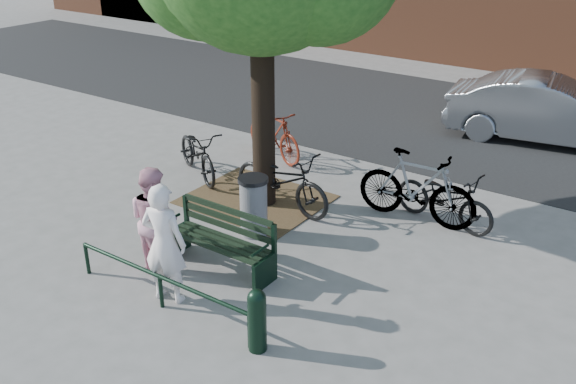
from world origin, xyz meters
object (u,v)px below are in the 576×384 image
Objects in this scene: bicycle_c at (282,180)px; person_left at (164,243)px; park_bench at (222,238)px; litter_bin at (254,206)px; person_right at (154,219)px; bollard at (257,318)px; parked_car at (548,110)px.

person_left is at bearing -168.16° from bicycle_c.
park_bench is 1.74× the size of litter_bin.
bicycle_c is at bearing 101.08° from park_bench.
litter_bin reaches higher than park_bench.
person_right reaches higher than bollard.
person_left reaches higher than bicycle_c.
park_bench is 1.01× the size of person_left.
park_bench is at bearing 141.93° from bollard.
litter_bin is at bearing -164.71° from bicycle_c.
bicycle_c reaches higher than litter_bin.
person_right is at bearing 150.16° from parked_car.
person_right is (-0.71, 0.51, -0.06)m from person_left.
person_left is 1.72× the size of litter_bin.
person_right is 9.46m from parked_car.
person_left is 3.23m from bicycle_c.
park_bench is 1.08× the size of person_right.
bollard is (1.60, -1.25, -0.02)m from park_bench.
person_left reaches higher than person_right.
person_right is 1.76m from litter_bin.
park_bench is 8.68m from parked_car.
litter_bin is at bearing 102.50° from park_bench.
bicycle_c is (0.37, 2.69, -0.26)m from person_right.
parked_car is at bearing 73.39° from park_bench.
person_left reaches higher than bollard.
person_left is at bearing -93.83° from park_bench.
parked_car is (2.90, 6.19, 0.18)m from bicycle_c.
litter_bin is (-0.24, 1.08, 0.03)m from park_bench.
person_left is 2.02× the size of bollard.
bollard is at bearing 165.08° from parked_car.
person_left is at bearing 155.13° from parked_car.
person_right is at bearing 163.90° from bollard.
bollard is at bearing 159.64° from person_left.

